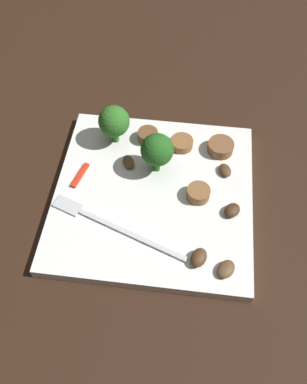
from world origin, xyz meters
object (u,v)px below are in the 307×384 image
at_px(mushroom_1, 232,210).
at_px(fork, 108,224).
at_px(sausage_slice_3, 148,136).
at_px(mushroom_4, 226,269).
at_px(broccoli_floret_1, 157,150).
at_px(sausage_slice_2, 182,143).
at_px(mushroom_3, 199,258).
at_px(mushroom_0, 225,170).
at_px(sausage_slice_1, 198,196).
at_px(mushroom_2, 128,162).
at_px(broccoli_floret_0, 114,122).
at_px(plate, 153,195).
at_px(pepper_strip_1, 80,175).
at_px(sausage_slice_0, 221,147).

bearing_deg(mushroom_1, fork, 13.49).
height_order(sausage_slice_3, mushroom_4, sausage_slice_3).
bearing_deg(broccoli_floret_1, fork, 62.35).
xyz_separation_m(sausage_slice_2, mushroom_3, (-0.03, 0.17, 0.00)).
bearing_deg(mushroom_0, sausage_slice_1, 55.16).
height_order(sausage_slice_3, mushroom_0, sausage_slice_3).
height_order(mushroom_0, mushroom_3, mushroom_3).
height_order(mushroom_1, mushroom_2, same).
height_order(fork, broccoli_floret_0, broccoli_floret_0).
height_order(broccoli_floret_0, mushroom_0, broccoli_floret_0).
distance_m(fork, sausage_slice_2, 0.16).
height_order(plate, mushroom_0, mushroom_0).
relative_size(sausage_slice_1, mushroom_3, 1.17).
relative_size(mushroom_0, pepper_strip_1, 0.54).
height_order(broccoli_floret_1, sausage_slice_2, broccoli_floret_1).
xyz_separation_m(mushroom_2, mushroom_3, (-0.10, 0.13, 0.00)).
relative_size(fork, mushroom_4, 6.99).
relative_size(sausage_slice_1, sausage_slice_3, 1.05).
distance_m(mushroom_1, mushroom_3, 0.08).
bearing_deg(fork, mushroom_0, -124.71).
height_order(sausage_slice_1, mushroom_0, sausage_slice_1).
distance_m(sausage_slice_3, mushroom_1, 0.16).
height_order(plate, sausage_slice_0, sausage_slice_0).
xyz_separation_m(sausage_slice_1, pepper_strip_1, (0.15, -0.02, -0.01)).
xyz_separation_m(mushroom_1, mushroom_4, (0.01, 0.08, -0.00)).
relative_size(plate, broccoli_floret_1, 4.15).
height_order(mushroom_2, mushroom_3, mushroom_3).
bearing_deg(mushroom_1, sausage_slice_3, -42.17).
bearing_deg(sausage_slice_2, broccoli_floret_1, 56.12).
distance_m(mushroom_1, pepper_strip_1, 0.20).
bearing_deg(sausage_slice_1, mushroom_4, 111.65).
bearing_deg(mushroom_2, sausage_slice_2, -148.70).
distance_m(broccoli_floret_0, sausage_slice_3, 0.05).
height_order(fork, mushroom_2, mushroom_2).
xyz_separation_m(broccoli_floret_0, sausage_slice_1, (-0.12, 0.08, -0.03)).
bearing_deg(mushroom_4, mushroom_0, -88.25).
bearing_deg(mushroom_1, sausage_slice_0, -80.10).
height_order(mushroom_4, pepper_strip_1, mushroom_4).
relative_size(sausage_slice_1, mushroom_2, 1.33).
bearing_deg(mushroom_0, sausage_slice_2, -32.58).
height_order(plate, sausage_slice_1, sausage_slice_1).
bearing_deg(pepper_strip_1, sausage_slice_1, 173.56).
bearing_deg(mushroom_2, sausage_slice_3, -112.52).
bearing_deg(sausage_slice_0, mushroom_3, 83.27).
relative_size(plate, broccoli_floret_0, 4.27).
bearing_deg(sausage_slice_1, plate, -4.18).
bearing_deg(sausage_slice_0, sausage_slice_3, -4.81).
relative_size(sausage_slice_0, mushroom_3, 1.40).
relative_size(fork, mushroom_1, 7.77).
distance_m(broccoli_floret_0, mushroom_2, 0.06).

